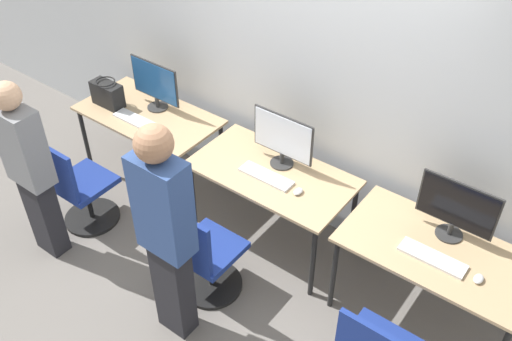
# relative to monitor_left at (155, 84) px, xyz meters

# --- Properties ---
(ground_plane) EXTENTS (20.00, 20.00, 0.00)m
(ground_plane) POSITION_rel_monitor_left_xyz_m (1.36, -0.47, -0.98)
(ground_plane) COLOR slate
(wall_back) EXTENTS (12.00, 0.05, 2.80)m
(wall_back) POSITION_rel_monitor_left_xyz_m (1.36, 0.34, 0.42)
(wall_back) COLOR #B7BCC1
(wall_back) RESTS_ON ground_plane
(desk_left) EXTENTS (1.28, 0.69, 0.73)m
(desk_left) POSITION_rel_monitor_left_xyz_m (0.00, -0.13, -0.32)
(desk_left) COLOR tan
(desk_left) RESTS_ON ground_plane
(monitor_left) EXTENTS (0.53, 0.19, 0.45)m
(monitor_left) POSITION_rel_monitor_left_xyz_m (0.00, 0.00, 0.00)
(monitor_left) COLOR #2D2D2D
(monitor_left) RESTS_ON desk_left
(keyboard_left) EXTENTS (0.44, 0.13, 0.02)m
(keyboard_left) POSITION_rel_monitor_left_xyz_m (0.00, -0.27, -0.23)
(keyboard_left) COLOR silver
(keyboard_left) RESTS_ON desk_left
(mouse_left) EXTENTS (0.06, 0.09, 0.03)m
(mouse_left) POSITION_rel_monitor_left_xyz_m (0.30, -0.28, -0.23)
(mouse_left) COLOR silver
(mouse_left) RESTS_ON desk_left
(office_chair_left) EXTENTS (0.48, 0.48, 0.88)m
(office_chair_left) POSITION_rel_monitor_left_xyz_m (-0.05, -0.93, -0.62)
(office_chair_left) COLOR black
(office_chair_left) RESTS_ON ground_plane
(person_left) EXTENTS (0.36, 0.21, 1.58)m
(person_left) POSITION_rel_monitor_left_xyz_m (-0.04, -1.30, -0.12)
(person_left) COLOR #232328
(person_left) RESTS_ON ground_plane
(desk_center) EXTENTS (1.28, 0.69, 0.73)m
(desk_center) POSITION_rel_monitor_left_xyz_m (1.36, -0.13, -0.32)
(desk_center) COLOR tan
(desk_center) RESTS_ON ground_plane
(monitor_center) EXTENTS (0.53, 0.19, 0.45)m
(monitor_center) POSITION_rel_monitor_left_xyz_m (1.36, 0.00, 0.00)
(monitor_center) COLOR #2D2D2D
(monitor_center) RESTS_ON desk_center
(keyboard_center) EXTENTS (0.44, 0.13, 0.02)m
(keyboard_center) POSITION_rel_monitor_left_xyz_m (1.36, -0.21, -0.23)
(keyboard_center) COLOR silver
(keyboard_center) RESTS_ON desk_center
(mouse_center) EXTENTS (0.06, 0.09, 0.03)m
(mouse_center) POSITION_rel_monitor_left_xyz_m (1.65, -0.21, -0.23)
(mouse_center) COLOR silver
(mouse_center) RESTS_ON desk_center
(office_chair_center) EXTENTS (0.48, 0.48, 0.88)m
(office_chair_center) POSITION_rel_monitor_left_xyz_m (1.29, -0.87, -0.62)
(office_chair_center) COLOR black
(office_chair_center) RESTS_ON ground_plane
(person_center) EXTENTS (0.36, 0.23, 1.76)m
(person_center) POSITION_rel_monitor_left_xyz_m (1.33, -1.24, -0.00)
(person_center) COLOR #232328
(person_center) RESTS_ON ground_plane
(desk_right) EXTENTS (1.28, 0.69, 0.73)m
(desk_right) POSITION_rel_monitor_left_xyz_m (2.71, -0.13, -0.32)
(desk_right) COLOR tan
(desk_right) RESTS_ON ground_plane
(monitor_right) EXTENTS (0.53, 0.19, 0.45)m
(monitor_right) POSITION_rel_monitor_left_xyz_m (2.71, 0.05, 0.00)
(monitor_right) COLOR #2D2D2D
(monitor_right) RESTS_ON desk_right
(keyboard_right) EXTENTS (0.44, 0.13, 0.02)m
(keyboard_right) POSITION_rel_monitor_left_xyz_m (2.71, -0.22, -0.23)
(keyboard_right) COLOR silver
(keyboard_right) RESTS_ON desk_right
(mouse_right) EXTENTS (0.06, 0.09, 0.03)m
(mouse_right) POSITION_rel_monitor_left_xyz_m (3.02, -0.22, -0.23)
(mouse_right) COLOR silver
(mouse_right) RESTS_ON desk_right
(handbag) EXTENTS (0.30, 0.18, 0.25)m
(handbag) POSITION_rel_monitor_left_xyz_m (-0.38, -0.23, -0.13)
(handbag) COLOR black
(handbag) RESTS_ON desk_left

